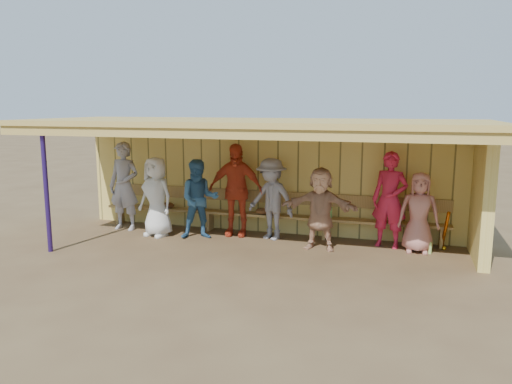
% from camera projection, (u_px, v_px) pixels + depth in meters
% --- Properties ---
extents(ground, '(90.00, 90.00, 0.00)m').
position_uv_depth(ground, '(251.00, 247.00, 9.88)').
color(ground, brown).
rests_on(ground, ground).
extents(player_a, '(0.74, 0.50, 1.98)m').
position_uv_depth(player_a, '(124.00, 186.00, 11.14)').
color(player_a, '#95939B').
rests_on(player_a, ground).
extents(player_b, '(0.94, 0.74, 1.70)m').
position_uv_depth(player_b, '(156.00, 197.00, 10.60)').
color(player_b, silver).
rests_on(player_b, ground).
extents(player_c, '(1.00, 0.90, 1.67)m').
position_uv_depth(player_c, '(199.00, 199.00, 10.41)').
color(player_c, '#32628C').
rests_on(player_c, ground).
extents(player_d, '(1.20, 0.58, 1.98)m').
position_uv_depth(player_d, '(235.00, 190.00, 10.64)').
color(player_d, red).
rests_on(player_d, ground).
extents(player_e, '(1.26, 0.99, 1.70)m').
position_uv_depth(player_e, '(271.00, 199.00, 10.35)').
color(player_e, gray).
rests_on(player_e, ground).
extents(player_f, '(1.51, 0.53, 1.61)m').
position_uv_depth(player_f, '(320.00, 209.00, 9.63)').
color(player_f, tan).
rests_on(player_f, ground).
extents(player_g, '(0.78, 0.60, 1.90)m').
position_uv_depth(player_g, '(390.00, 200.00, 9.74)').
color(player_g, red).
rests_on(player_g, ground).
extents(player_h, '(0.76, 0.50, 1.54)m').
position_uv_depth(player_h, '(419.00, 213.00, 9.42)').
color(player_h, tan).
rests_on(player_h, ground).
extents(dugout_structure, '(8.80, 3.20, 2.50)m').
position_uv_depth(dugout_structure, '(279.00, 159.00, 10.13)').
color(dugout_structure, '#E1C460').
rests_on(dugout_structure, ground).
extents(bench, '(7.60, 0.34, 0.93)m').
position_uv_depth(bench, '(266.00, 210.00, 10.84)').
color(bench, '#A98748').
rests_on(bench, ground).
extents(dugout_equipment, '(6.18, 0.62, 0.80)m').
position_uv_depth(dugout_equipment, '(244.00, 211.00, 10.86)').
color(dugout_equipment, '#CF6218').
rests_on(dugout_equipment, ground).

